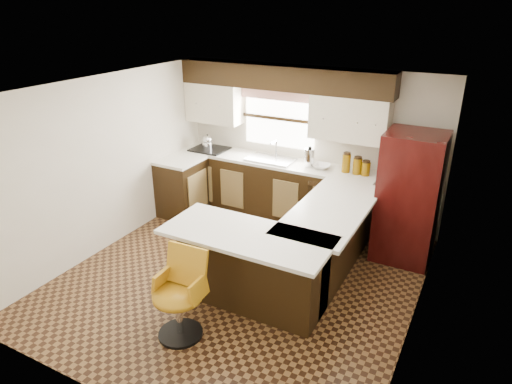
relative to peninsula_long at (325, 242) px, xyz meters
The scene contains 30 objects.
floor 1.18m from the peninsula_long, 145.22° to the right, with size 4.40×4.40×0.00m, color #49301A.
ceiling 2.24m from the peninsula_long, 145.22° to the right, with size 4.40×4.40×0.00m, color silver.
wall_back 1.96m from the peninsula_long, 119.74° to the left, with size 4.40×4.40×0.00m, color beige.
wall_front 3.06m from the peninsula_long, 107.67° to the right, with size 4.40×4.40×0.00m, color beige.
wall_left 3.15m from the peninsula_long, 168.23° to the right, with size 4.40×4.40×0.00m, color beige.
wall_right 1.55m from the peninsula_long, 27.51° to the right, with size 4.40×4.40×0.00m, color beige.
base_cab_back 1.86m from the peninsula_long, 136.64° to the left, with size 3.30×0.60×0.90m, color black.
base_cab_left 2.77m from the peninsula_long, 166.97° to the left, with size 0.60×0.70×0.90m, color black.
counter_back 1.92m from the peninsula_long, 136.64° to the left, with size 3.30×0.60×0.04m, color silver.
counter_left 2.81m from the peninsula_long, 166.97° to the left, with size 0.60×0.70×0.04m, color silver.
soffit 2.60m from the peninsula_long, 132.88° to the left, with size 3.40×0.35×0.36m, color black.
upper_cab_left 3.15m from the peninsula_long, 150.95° to the left, with size 0.94×0.35×0.64m, color beige.
upper_cab_right 1.90m from the peninsula_long, 98.93° to the left, with size 1.14×0.35×0.64m, color beige.
window_pane 2.36m from the peninsula_long, 132.00° to the left, with size 1.20×0.02×0.90m, color white.
valance 2.54m from the peninsula_long, 132.74° to the left, with size 1.30×0.06×0.18m, color #D19B93.
sink 1.95m from the peninsula_long, 138.13° to the left, with size 0.75×0.45×0.03m, color #B2B2B7.
dishwasher 1.05m from the peninsula_long, 109.47° to the left, with size 0.58×0.03×0.78m, color black.
cooktop 2.89m from the peninsula_long, 153.80° to the left, with size 0.58×0.50×0.03m, color black.
peninsula_long is the anchor object (origin of this frame).
peninsula_return 1.11m from the peninsula_long, 118.30° to the right, with size 1.65×0.60×0.90m, color black.
counter_pen_long 0.48m from the peninsula_long, ahead, with size 0.84×1.95×0.04m, color silver.
counter_pen_return 1.29m from the peninsula_long, 117.10° to the right, with size 1.89×0.84×0.04m, color silver.
refrigerator 1.29m from the peninsula_long, 48.85° to the left, with size 0.75×0.72×1.76m, color #330908.
bar_chair 2.07m from the peninsula_long, 116.65° to the right, with size 0.52×0.52×0.97m, color #B77E14, non-canonical shape.
kettle 2.94m from the peninsula_long, 154.11° to the left, with size 0.18×0.18×0.24m, color silver, non-canonical shape.
percolator 1.61m from the peninsula_long, 120.75° to the left, with size 0.15×0.15×0.28m, color silver.
mixing_bowl 1.49m from the peninsula_long, 113.52° to the left, with size 0.26×0.26×0.06m, color white.
canister_large 1.45m from the peninsula_long, 98.24° to the left, with size 0.12×0.12×0.27m, color #795306.
canister_med 1.43m from the peninsula_long, 90.85° to the left, with size 0.13×0.13×0.23m, color #795306.
canister_small 1.43m from the peninsula_long, 85.29° to the left, with size 0.12×0.12×0.19m, color #795306.
Camera 1 is at (2.50, -4.27, 3.30)m, focal length 32.00 mm.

